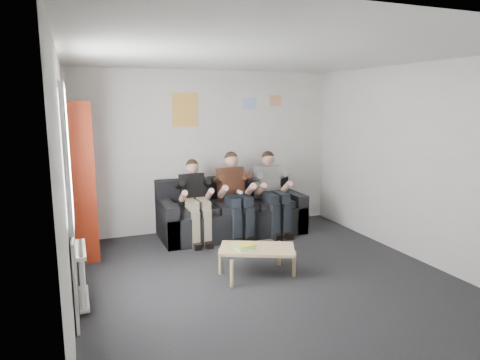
% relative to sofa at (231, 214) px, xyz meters
% --- Properties ---
extents(room_shell, '(5.00, 5.00, 5.00)m').
position_rel_sofa_xyz_m(room_shell, '(-0.24, -2.05, 1.02)').
color(room_shell, black).
rests_on(room_shell, ground).
extents(sofa, '(2.37, 0.97, 0.92)m').
position_rel_sofa_xyz_m(sofa, '(0.00, 0.00, 0.00)').
color(sofa, black).
rests_on(sofa, ground).
extents(bookshelf, '(0.33, 0.99, 2.19)m').
position_rel_sofa_xyz_m(bookshelf, '(-2.30, -0.10, 0.77)').
color(bookshelf, maroon).
rests_on(bookshelf, ground).
extents(coffee_table, '(0.93, 0.51, 0.37)m').
position_rel_sofa_xyz_m(coffee_table, '(-0.31, -1.80, -0.00)').
color(coffee_table, '#D7AF7C').
rests_on(coffee_table, ground).
extents(game_cases, '(0.24, 0.21, 0.05)m').
position_rel_sofa_xyz_m(game_cases, '(-0.48, -1.82, 0.07)').
color(game_cases, silver).
rests_on(game_cases, coffee_table).
extents(person_left, '(0.37, 0.78, 1.29)m').
position_rel_sofa_xyz_m(person_left, '(-0.66, -0.20, 0.33)').
color(person_left, black).
rests_on(person_left, sofa).
extents(person_middle, '(0.41, 0.88, 1.38)m').
position_rel_sofa_xyz_m(person_middle, '(-0.00, -0.21, 0.37)').
color(person_middle, '#532A1B').
rests_on(person_middle, sofa).
extents(person_right, '(0.40, 0.86, 1.36)m').
position_rel_sofa_xyz_m(person_right, '(0.66, -0.21, 0.36)').
color(person_right, silver).
rests_on(person_right, sofa).
extents(radiator, '(0.10, 0.64, 0.60)m').
position_rel_sofa_xyz_m(radiator, '(-2.39, -1.85, 0.02)').
color(radiator, white).
rests_on(radiator, ground).
extents(window, '(0.05, 1.30, 2.36)m').
position_rel_sofa_xyz_m(window, '(-2.46, -1.85, 0.70)').
color(window, white).
rests_on(window, room_shell).
extents(poster_large, '(0.42, 0.01, 0.55)m').
position_rel_sofa_xyz_m(poster_large, '(-0.64, 0.44, 1.72)').
color(poster_large, '#CFC549').
rests_on(poster_large, room_shell).
extents(poster_blue, '(0.25, 0.01, 0.20)m').
position_rel_sofa_xyz_m(poster_blue, '(0.51, 0.44, 1.82)').
color(poster_blue, '#4389E4').
rests_on(poster_blue, room_shell).
extents(poster_pink, '(0.22, 0.01, 0.18)m').
position_rel_sofa_xyz_m(poster_pink, '(1.01, 0.44, 1.87)').
color(poster_pink, '#C13C8C').
rests_on(poster_pink, room_shell).
extents(poster_sign, '(0.20, 0.01, 0.14)m').
position_rel_sofa_xyz_m(poster_sign, '(-1.24, 0.44, 1.92)').
color(poster_sign, silver).
rests_on(poster_sign, room_shell).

